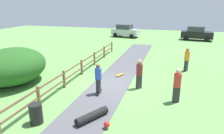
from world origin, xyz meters
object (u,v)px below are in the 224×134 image
(skateboard_loose, at_px, (120,75))
(parked_car_silver, at_px, (125,31))
(parked_car_black, at_px, (197,33))
(bush_large, at_px, (12,66))
(skater_riding, at_px, (98,77))
(trash_bin, at_px, (36,114))
(bystander_orange, at_px, (187,58))
(skater_fallen, at_px, (93,117))
(bystander_maroon, at_px, (139,73))
(bystander_red, at_px, (177,84))

(skateboard_loose, height_order, parked_car_silver, parked_car_silver)
(parked_car_silver, bearing_deg, parked_car_black, -0.01)
(bush_large, distance_m, parked_car_silver, 21.12)
(skater_riding, bearing_deg, skateboard_loose, 82.74)
(trash_bin, xyz_separation_m, bystander_orange, (6.54, 9.49, 0.56))
(skater_fallen, distance_m, bystander_maroon, 4.49)
(bush_large, xyz_separation_m, bystander_red, (10.13, 0.15, -0.13))
(skater_riding, bearing_deg, bystander_red, 2.67)
(skater_fallen, distance_m, skateboard_loose, 6.09)
(bystander_orange, relative_size, parked_car_silver, 0.41)
(trash_bin, xyz_separation_m, parked_car_silver, (-1.73, 24.64, 0.51))
(parked_car_silver, relative_size, parked_car_black, 1.01)
(skateboard_loose, bearing_deg, parked_car_black, 69.49)
(bystander_maroon, bearing_deg, bystander_red, -30.16)
(bystander_red, bearing_deg, trash_bin, -146.58)
(bystander_maroon, bearing_deg, trash_bin, -125.49)
(bystander_red, bearing_deg, parked_car_silver, 109.87)
(bystander_orange, bearing_deg, bystander_maroon, -123.47)
(bystander_maroon, bearing_deg, bush_large, -169.97)
(trash_bin, height_order, bystander_red, bystander_red)
(trash_bin, height_order, parked_car_silver, parked_car_silver)
(skater_riding, bearing_deg, trash_bin, -112.98)
(skater_fallen, height_order, parked_car_silver, parked_car_silver)
(bush_large, distance_m, bystander_maroon, 8.08)
(bystander_red, relative_size, parked_car_black, 0.42)
(bystander_orange, xyz_separation_m, parked_car_black, (2.04, 15.15, -0.05))
(bush_large, height_order, trash_bin, bush_large)
(trash_bin, distance_m, parked_car_silver, 24.71)
(bystander_maroon, bearing_deg, skateboard_loose, 131.69)
(skateboard_loose, xyz_separation_m, parked_car_silver, (-3.69, 17.68, 0.87))
(parked_car_black, bearing_deg, bystander_red, -97.61)
(trash_bin, relative_size, skater_riding, 0.51)
(bush_large, distance_m, parked_car_black, 24.62)
(bush_large, xyz_separation_m, skater_riding, (5.87, -0.05, -0.14))
(trash_bin, xyz_separation_m, bystander_red, (5.80, 3.83, 0.58))
(trash_bin, height_order, skater_riding, skater_riding)
(skater_riding, xyz_separation_m, skateboard_loose, (0.42, 3.33, -0.92))
(skater_riding, relative_size, skater_fallen, 1.09)
(skateboard_loose, relative_size, bystander_maroon, 0.45)
(skateboard_loose, distance_m, bystander_red, 5.04)
(parked_car_silver, bearing_deg, skateboard_loose, -78.22)
(parked_car_silver, bearing_deg, trash_bin, -85.99)
(bush_large, bearing_deg, parked_car_black, 58.37)
(parked_car_silver, xyz_separation_m, parked_car_black, (10.30, -0.00, 0.00))
(skater_fallen, relative_size, parked_car_silver, 0.37)
(parked_car_silver, bearing_deg, bush_large, -97.08)
(bush_large, height_order, parked_car_silver, bush_large)
(skateboard_loose, height_order, bystander_orange, bystander_orange)
(bystander_orange, bearing_deg, parked_car_black, 82.33)
(bystander_red, height_order, bystander_orange, bystander_red)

